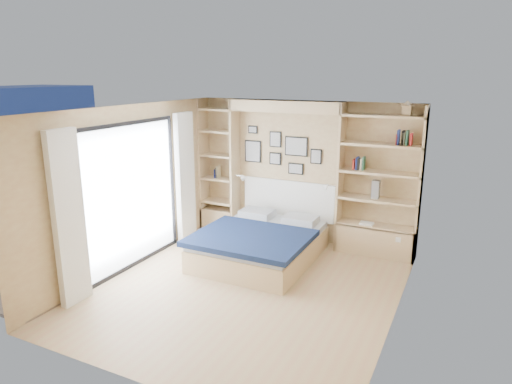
% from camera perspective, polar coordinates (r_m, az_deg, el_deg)
% --- Properties ---
extents(ground, '(4.50, 4.50, 0.00)m').
position_cam_1_polar(ground, '(6.58, -1.15, -12.01)').
color(ground, tan).
rests_on(ground, ground).
extents(room_shell, '(4.50, 4.50, 4.50)m').
position_cam_1_polar(room_shell, '(7.65, 1.41, 0.48)').
color(room_shell, tan).
rests_on(room_shell, ground).
extents(bed, '(1.75, 2.26, 1.07)m').
position_cam_1_polar(bed, '(7.45, 0.61, -6.35)').
color(bed, '#DAB88A').
rests_on(bed, ground).
extents(photo_gallery, '(1.48, 0.02, 0.82)m').
position_cam_1_polar(photo_gallery, '(8.19, 3.06, 5.20)').
color(photo_gallery, black).
rests_on(photo_gallery, ground).
extents(reading_lamps, '(1.92, 0.12, 0.15)m').
position_cam_1_polar(reading_lamps, '(8.03, 3.39, 1.33)').
color(reading_lamps, silver).
rests_on(reading_lamps, ground).
extents(shelf_decor, '(3.51, 0.23, 2.03)m').
position_cam_1_polar(shelf_decor, '(7.57, 13.53, 4.70)').
color(shelf_decor, '#B42517').
rests_on(shelf_decor, ground).
extents(deck, '(3.20, 4.00, 0.05)m').
position_cam_1_polar(deck, '(8.69, -22.96, -6.40)').
color(deck, '#746356').
rests_on(deck, ground).
extents(deck_chair, '(0.68, 0.83, 0.73)m').
position_cam_1_polar(deck_chair, '(9.18, -17.71, -2.53)').
color(deck_chair, tan).
rests_on(deck_chair, ground).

